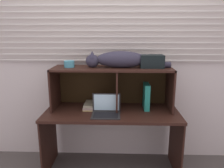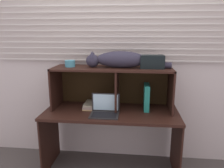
% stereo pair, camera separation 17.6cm
% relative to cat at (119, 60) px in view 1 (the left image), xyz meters
% --- Properties ---
extents(back_panel_with_blinds, '(4.40, 0.08, 2.50)m').
position_rel_cat_xyz_m(back_panel_with_blinds, '(-0.08, 0.25, -0.05)').
color(back_panel_with_blinds, beige).
rests_on(back_panel_with_blinds, ground).
extents(desk, '(1.51, 0.63, 0.74)m').
position_rel_cat_xyz_m(desk, '(-0.08, -0.10, -0.71)').
color(desk, black).
rests_on(desk, ground).
extents(hutch_shelf_unit, '(1.35, 0.40, 0.48)m').
position_rel_cat_xyz_m(hutch_shelf_unit, '(-0.07, 0.04, -0.23)').
color(hutch_shelf_unit, black).
rests_on(hutch_shelf_unit, desk).
extents(cat, '(0.95, 0.20, 0.18)m').
position_rel_cat_xyz_m(cat, '(0.00, 0.00, 0.00)').
color(cat, '#2E2C3A').
rests_on(cat, hutch_shelf_unit).
extents(laptop, '(0.31, 0.23, 0.22)m').
position_rel_cat_xyz_m(laptop, '(-0.14, -0.20, -0.53)').
color(laptop, '#242424').
rests_on(laptop, desk).
extents(binder_upright, '(0.06, 0.22, 0.30)m').
position_rel_cat_xyz_m(binder_upright, '(0.32, 0.00, -0.42)').
color(binder_upright, '#1F816C').
rests_on(binder_upright, desk).
extents(book_stack, '(0.16, 0.26, 0.06)m').
position_rel_cat_xyz_m(book_stack, '(-0.33, -0.00, -0.54)').
color(book_stack, tan).
rests_on(book_stack, desk).
extents(small_basket, '(0.12, 0.12, 0.07)m').
position_rel_cat_xyz_m(small_basket, '(-0.56, 0.00, -0.05)').
color(small_basket, teal).
rests_on(small_basket, hutch_shelf_unit).
extents(storage_box, '(0.26, 0.17, 0.14)m').
position_rel_cat_xyz_m(storage_box, '(0.37, 0.00, -0.02)').
color(storage_box, black).
rests_on(storage_box, hutch_shelf_unit).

